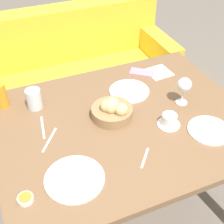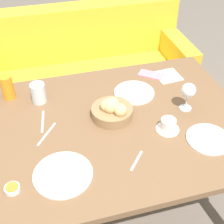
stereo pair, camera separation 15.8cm
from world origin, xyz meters
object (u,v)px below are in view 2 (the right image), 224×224
at_px(couch, 85,76).
at_px(water_tumbler, 38,93).
at_px(coffee_cup, 168,125).
at_px(fork_silver, 43,121).
at_px(plate_near_left, 63,174).
at_px(juice_glass, 7,87).
at_px(spoon_coffee, 137,161).
at_px(jam_bowl_honey, 12,189).
at_px(napkin, 168,76).
at_px(cell_phone, 151,75).
at_px(wine_glass, 188,91).
at_px(plate_far_center, 134,92).
at_px(plate_near_right, 209,139).
at_px(knife_silver, 47,134).
at_px(bread_basket, 112,110).

bearing_deg(couch, water_tumbler, -115.11).
xyz_separation_m(coffee_cup, fork_silver, (-0.58, 0.22, -0.03)).
bearing_deg(plate_near_left, fork_silver, 97.53).
xyz_separation_m(plate_near_left, fork_silver, (-0.05, 0.37, -0.00)).
height_order(juice_glass, spoon_coffee, juice_glass).
bearing_deg(jam_bowl_honey, fork_silver, 68.09).
height_order(napkin, cell_phone, cell_phone).
bearing_deg(plate_near_left, couch, 75.78).
xyz_separation_m(wine_glass, fork_silver, (-0.74, 0.09, -0.11)).
bearing_deg(water_tumbler, spoon_coffee, -55.94).
bearing_deg(plate_far_center, juice_glass, 167.81).
xyz_separation_m(juice_glass, spoon_coffee, (0.53, -0.63, -0.07)).
bearing_deg(plate_near_left, plate_near_right, 2.25).
xyz_separation_m(coffee_cup, knife_silver, (-0.57, 0.12, -0.03)).
bearing_deg(coffee_cup, plate_far_center, 100.40).
bearing_deg(water_tumbler, couch, 64.89).
xyz_separation_m(plate_near_right, jam_bowl_honey, (-0.90, -0.05, 0.01)).
bearing_deg(spoon_coffee, fork_silver, 134.83).
distance_m(plate_far_center, fork_silver, 0.53).
bearing_deg(wine_glass, couch, 106.77).
xyz_separation_m(couch, bread_basket, (-0.06, -1.09, 0.49)).
relative_size(couch, fork_silver, 10.30).
bearing_deg(plate_far_center, water_tumbler, 172.69).
xyz_separation_m(plate_far_center, fork_silver, (-0.52, -0.11, -0.00)).
bearing_deg(juice_glass, wine_glass, -21.21).
distance_m(plate_far_center, knife_silver, 0.55).
distance_m(water_tumbler, fork_silver, 0.18).
distance_m(plate_far_center, napkin, 0.28).
relative_size(juice_glass, coffee_cup, 1.19).
height_order(plate_far_center, spoon_coffee, plate_far_center).
bearing_deg(bread_basket, couch, 87.10).
bearing_deg(knife_silver, coffee_cup, -12.29).
distance_m(couch, fork_silver, 1.19).
xyz_separation_m(juice_glass, fork_silver, (0.16, -0.25, -0.07)).
xyz_separation_m(wine_glass, napkin, (0.04, 0.31, -0.11)).
xyz_separation_m(couch, plate_near_left, (-0.35, -1.39, 0.45)).
bearing_deg(napkin, plate_far_center, -156.22).
bearing_deg(bread_basket, plate_near_right, -35.29).
xyz_separation_m(plate_far_center, jam_bowl_honey, (-0.68, -0.50, 0.01)).
distance_m(plate_near_right, knife_silver, 0.77).
distance_m(couch, bread_basket, 1.19).
relative_size(water_tumbler, knife_silver, 0.78).
xyz_separation_m(juice_glass, cell_phone, (0.84, 0.00, -0.06)).
bearing_deg(wine_glass, bread_basket, 175.05).
height_order(couch, plate_far_center, couch).
xyz_separation_m(juice_glass, napkin, (0.93, -0.03, -0.07)).
relative_size(plate_near_left, spoon_coffee, 2.47).
bearing_deg(plate_near_left, napkin, 38.84).
height_order(plate_near_right, spoon_coffee, plate_near_right).
height_order(fork_silver, knife_silver, same).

